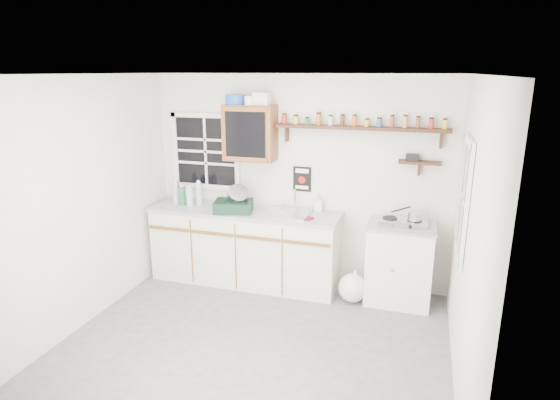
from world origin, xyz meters
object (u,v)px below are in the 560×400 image
(dish_rack, at_px, (235,203))
(hotplate, at_px, (402,222))
(right_cabinet, at_px, (399,263))
(upper_cabinet, at_px, (250,133))
(spice_shelf, at_px, (360,127))
(main_cabinet, at_px, (245,246))

(dish_rack, bearing_deg, hotplate, -11.46)
(right_cabinet, height_order, hotplate, hotplate)
(upper_cabinet, distance_m, hotplate, 2.01)
(right_cabinet, relative_size, upper_cabinet, 1.40)
(spice_shelf, relative_size, hotplate, 3.48)
(dish_rack, xyz_separation_m, hotplate, (1.91, 0.10, -0.08))
(dish_rack, distance_m, hotplate, 1.92)
(main_cabinet, xyz_separation_m, spice_shelf, (1.30, 0.21, 1.47))
(upper_cabinet, height_order, hotplate, upper_cabinet)
(hotplate, bearing_deg, right_cabinet, 74.36)
(dish_rack, bearing_deg, main_cabinet, 36.11)
(hotplate, bearing_deg, main_cabinet, 174.07)
(main_cabinet, height_order, spice_shelf, spice_shelf)
(main_cabinet, bearing_deg, spice_shelf, 9.27)
(upper_cabinet, xyz_separation_m, spice_shelf, (1.27, 0.07, 0.11))
(right_cabinet, xyz_separation_m, spice_shelf, (-0.53, 0.19, 1.48))
(upper_cabinet, bearing_deg, dish_rack, -115.43)
(main_cabinet, bearing_deg, hotplate, 0.17)
(spice_shelf, xyz_separation_m, hotplate, (0.53, -0.21, -0.99))
(upper_cabinet, distance_m, dish_rack, 0.84)
(right_cabinet, height_order, spice_shelf, spice_shelf)
(upper_cabinet, bearing_deg, spice_shelf, 3.11)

